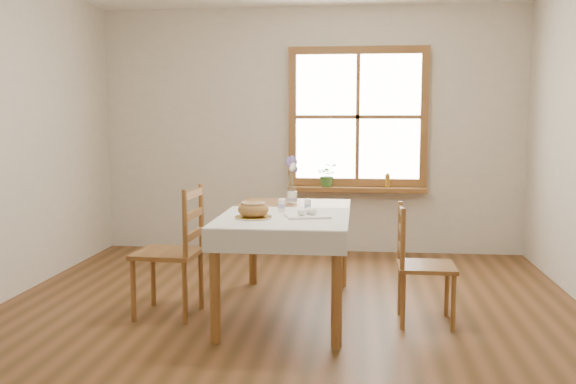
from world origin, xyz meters
name	(u,v)px	position (x,y,z in m)	size (l,w,h in m)	color
ground	(283,323)	(0.00, 0.00, 0.00)	(5.00, 5.00, 0.00)	brown
room_walls	(283,79)	(0.00, 0.00, 1.71)	(4.60, 5.10, 2.65)	beige
window	(358,117)	(0.50, 2.47, 1.45)	(1.46, 0.08, 1.46)	brown
window_sill	(357,189)	(0.50, 2.40, 0.69)	(1.46, 0.20, 0.05)	brown
dining_table	(288,223)	(0.00, 0.30, 0.66)	(0.90, 1.60, 0.75)	brown
table_linen	(283,218)	(0.00, 0.00, 0.76)	(0.91, 0.99, 0.01)	silver
chair_left	(168,251)	(-0.86, 0.10, 0.48)	(0.45, 0.47, 0.96)	brown
chair_right	(426,265)	(1.00, 0.12, 0.42)	(0.39, 0.41, 0.84)	brown
bread_plate	(253,217)	(-0.20, -0.08, 0.77)	(0.25, 0.25, 0.01)	white
bread_loaf	(253,208)	(-0.20, -0.08, 0.83)	(0.21, 0.21, 0.12)	#A37739
egg_napkin	(307,216)	(0.16, 0.04, 0.77)	(0.30, 0.25, 0.01)	silver
eggs	(307,211)	(0.16, 0.04, 0.80)	(0.23, 0.20, 0.05)	white
salt_shaker	(282,205)	(-0.04, 0.24, 0.81)	(0.05, 0.05, 0.10)	white
pepper_shaker	(308,205)	(0.15, 0.30, 0.81)	(0.05, 0.05, 0.10)	white
flower_vase	(292,198)	(-0.02, 0.77, 0.80)	(0.08, 0.08, 0.09)	white
lavender_bouquet	(292,176)	(-0.02, 0.77, 0.98)	(0.15, 0.15, 0.27)	#685596
potted_plant	(328,177)	(0.19, 2.40, 0.81)	(0.22, 0.25, 0.19)	#3D732E
amber_bottle	(387,180)	(0.82, 2.40, 0.79)	(0.05, 0.05, 0.15)	#AF7620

